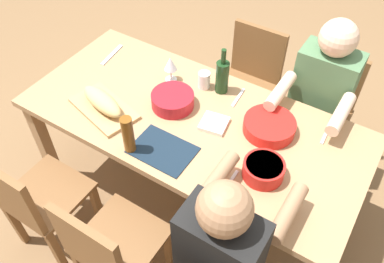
{
  "coord_description": "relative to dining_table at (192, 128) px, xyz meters",
  "views": [
    {
      "loc": [
        -0.83,
        1.32,
        2.31
      ],
      "look_at": [
        0.0,
        0.0,
        0.63
      ],
      "focal_mm": 37.47,
      "sensor_mm": 36.0,
      "label": 1
    }
  ],
  "objects": [
    {
      "name": "chair_near_left",
      "position": [
        -0.53,
        -0.76,
        -0.17
      ],
      "size": [
        0.4,
        0.4,
        0.85
      ],
      "color": "brown",
      "rests_on": "ground_plane"
    },
    {
      "name": "chair_far_right",
      "position": [
        0.53,
        0.76,
        -0.17
      ],
      "size": [
        0.4,
        0.4,
        0.85
      ],
      "color": "brown",
      "rests_on": "ground_plane"
    },
    {
      "name": "serving_bowl_salad",
      "position": [
        -0.5,
        0.15,
        0.13
      ],
      "size": [
        0.2,
        0.2,
        0.08
      ],
      "color": "red",
      "rests_on": "dining_table"
    },
    {
      "name": "dining_table",
      "position": [
        0.0,
        0.0,
        0.0
      ],
      "size": [
        1.92,
        0.88,
        0.74
      ],
      "color": "#A87F56",
      "rests_on": "ground_plane"
    },
    {
      "name": "beer_bottle",
      "position": [
        0.14,
        0.36,
        0.19
      ],
      "size": [
        0.06,
        0.06,
        0.22
      ],
      "primitive_type": "cylinder",
      "color": "brown",
      "rests_on": "dining_table"
    },
    {
      "name": "wine_glass",
      "position": [
        0.28,
        -0.21,
        0.2
      ],
      "size": [
        0.08,
        0.08,
        0.17
      ],
      "color": "silver",
      "rests_on": "dining_table"
    },
    {
      "name": "carving_knife",
      "position": [
        0.75,
        -0.21,
        0.09
      ],
      "size": [
        0.05,
        0.23,
        0.01
      ],
      "primitive_type": "cube",
      "rotation": [
        0.0,
        0.0,
        1.7
      ],
      "color": "silver",
      "rests_on": "dining_table"
    },
    {
      "name": "wine_bottle",
      "position": [
        -0.02,
        -0.29,
        0.19
      ],
      "size": [
        0.08,
        0.08,
        0.29
      ],
      "color": "#193819",
      "rests_on": "dining_table"
    },
    {
      "name": "diner_near_left",
      "position": [
        -0.53,
        -0.58,
        0.04
      ],
      "size": [
        0.41,
        0.53,
        1.2
      ],
      "color": "#2D2D38",
      "rests_on": "ground_plane"
    },
    {
      "name": "diner_far_left",
      "position": [
        -0.53,
        0.58,
        0.04
      ],
      "size": [
        0.41,
        0.53,
        1.2
      ],
      "color": "#2D2D38",
      "rests_on": "ground_plane"
    },
    {
      "name": "bread_loaf",
      "position": [
        0.45,
        0.21,
        0.15
      ],
      "size": [
        0.34,
        0.19,
        0.09
      ],
      "primitive_type": "ellipsoid",
      "rotation": [
        0.0,
        0.0,
        -0.26
      ],
      "color": "tan",
      "rests_on": "cutting_board"
    },
    {
      "name": "fork_near_center",
      "position": [
        -0.14,
        -0.28,
        0.09
      ],
      "size": [
        0.03,
        0.17,
        0.01
      ],
      "primitive_type": "cube",
      "rotation": [
        0.0,
        0.0,
        0.08
      ],
      "color": "silver",
      "rests_on": "dining_table"
    },
    {
      "name": "serving_bowl_fruit",
      "position": [
        0.15,
        -0.03,
        0.13
      ],
      "size": [
        0.24,
        0.24,
        0.08
      ],
      "color": "#B21923",
      "rests_on": "dining_table"
    },
    {
      "name": "cutting_board",
      "position": [
        0.45,
        0.21,
        0.09
      ],
      "size": [
        0.44,
        0.31,
        0.02
      ],
      "primitive_type": "cube",
      "rotation": [
        0.0,
        0.0,
        -0.26
      ],
      "color": "tan",
      "rests_on": "dining_table"
    },
    {
      "name": "chair_near_center",
      "position": [
        0.0,
        -0.76,
        -0.17
      ],
      "size": [
        0.4,
        0.4,
        0.85
      ],
      "color": "brown",
      "rests_on": "ground_plane"
    },
    {
      "name": "napkin_stack",
      "position": [
        -0.13,
        -0.02,
        0.09
      ],
      "size": [
        0.16,
        0.16,
        0.02
      ],
      "primitive_type": "cube",
      "rotation": [
        0.0,
        0.0,
        0.17
      ],
      "color": "white",
      "rests_on": "dining_table"
    },
    {
      "name": "placemat_far_center",
      "position": [
        0.0,
        0.28,
        0.09
      ],
      "size": [
        0.32,
        0.23,
        0.01
      ],
      "primitive_type": "cube",
      "color": "#142333",
      "rests_on": "dining_table"
    },
    {
      "name": "cup_near_center",
      "position": [
        0.08,
        -0.26,
        0.13
      ],
      "size": [
        0.07,
        0.07,
        0.1
      ],
      "primitive_type": "cylinder",
      "color": "white",
      "rests_on": "dining_table"
    },
    {
      "name": "chair_far_center",
      "position": [
        0.0,
        0.76,
        -0.17
      ],
      "size": [
        0.4,
        0.4,
        0.85
      ],
      "color": "brown",
      "rests_on": "ground_plane"
    },
    {
      "name": "ground_plane",
      "position": [
        0.0,
        0.0,
        -0.66
      ],
      "size": [
        8.0,
        8.0,
        0.0
      ],
      "primitive_type": "plane",
      "color": "brown"
    },
    {
      "name": "fork_far_left",
      "position": [
        -0.39,
        0.28,
        0.09
      ],
      "size": [
        0.02,
        0.17,
        0.01
      ],
      "primitive_type": "cube",
      "rotation": [
        0.0,
        0.0,
        0.01
      ],
      "color": "silver",
      "rests_on": "dining_table"
    },
    {
      "name": "fork_near_left",
      "position": [
        -0.67,
        -0.28,
        0.09
      ],
      "size": [
        0.03,
        0.17,
        0.01
      ],
      "primitive_type": "cube",
      "rotation": [
        0.0,
        0.0,
        0.06
      ],
      "color": "silver",
      "rests_on": "dining_table"
    },
    {
      "name": "serving_bowl_greens",
      "position": [
        -0.4,
        -0.14,
        0.12
      ],
      "size": [
        0.28,
        0.28,
        0.07
      ],
      "color": "red",
      "rests_on": "dining_table"
    }
  ]
}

